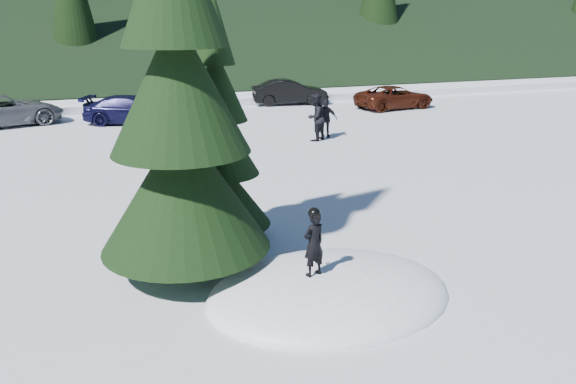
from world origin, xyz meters
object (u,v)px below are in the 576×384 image
object	(u,v)px
car_6	(395,97)
adult_0	(315,117)
spruce_tall	(179,103)
car_3	(133,110)
adult_1	(326,118)
car_4	(182,101)
spruce_short	(218,149)
child_skier	(314,244)
car_5	(290,92)
car_2	(3,110)

from	to	relation	value
car_6	adult_0	bearing A→B (deg)	123.32
spruce_tall	car_3	xyz separation A→B (m)	(0.58, 16.84, -2.67)
adult_1	car_4	size ratio (longest dim) A/B	0.42
adult_1	car_3	bearing A→B (deg)	-4.56
adult_0	spruce_tall	bearing A→B (deg)	22.33
adult_1	car_3	xyz separation A→B (m)	(-7.16, 5.94, -0.14)
spruce_short	adult_1	world-z (taller)	spruce_short
spruce_tall	adult_0	distance (m)	12.87
spruce_tall	car_3	size ratio (longest dim) A/B	1.91
adult_1	spruce_short	bearing A→B (deg)	89.75
adult_0	child_skier	bearing A→B (deg)	33.42
spruce_short	spruce_tall	bearing A→B (deg)	-125.54
spruce_short	car_4	distance (m)	17.81
car_4	car_6	bearing A→B (deg)	-77.12
spruce_tall	car_6	xyz separation A→B (m)	(14.39, 16.68, -2.71)
adult_0	car_4	xyz separation A→B (m)	(-3.85, 8.52, -0.31)
adult_0	car_4	distance (m)	9.36
car_3	car_4	bearing A→B (deg)	-28.65
spruce_tall	car_6	bearing A→B (deg)	49.21
spruce_tall	car_6	size ratio (longest dim) A/B	1.95
car_3	car_4	xyz separation A→B (m)	(2.66, 2.17, -0.01)
child_skier	adult_0	xyz separation A→B (m)	(5.23, 12.33, -0.11)
spruce_tall	child_skier	distance (m)	3.46
spruce_short	car_6	bearing A→B (deg)	48.77
child_skier	car_6	bearing A→B (deg)	-141.27
child_skier	adult_1	size ratio (longest dim) A/B	0.74
car_5	car_6	bearing A→B (deg)	-115.38
car_2	car_5	size ratio (longest dim) A/B	1.22
child_skier	car_4	xyz separation A→B (m)	(1.38, 20.85, -0.42)
adult_0	car_6	distance (m)	9.58
spruce_tall	adult_1	distance (m)	13.60
child_skier	adult_0	size ratio (longest dim) A/B	0.61
child_skier	spruce_short	bearing A→B (deg)	-92.39
spruce_short	adult_0	bearing A→B (deg)	56.14
spruce_tall	car_2	size ratio (longest dim) A/B	1.66
car_2	adult_1	bearing A→B (deg)	-138.89
spruce_short	car_2	xyz separation A→B (m)	(-6.04, 16.90, -1.38)
spruce_tall	car_4	size ratio (longest dim) A/B	2.29
spruce_tall	car_2	world-z (taller)	spruce_tall
car_3	spruce_tall	bearing A→B (deg)	-159.84
car_5	adult_1	bearing A→B (deg)	178.22
adult_0	car_2	distance (m)	14.44
spruce_short	car_6	world-z (taller)	spruce_short
car_5	child_skier	bearing A→B (deg)	169.99
adult_0	car_6	world-z (taller)	adult_0
spruce_short	car_2	world-z (taller)	spruce_short
adult_0	car_5	distance (m)	9.87
adult_1	car_5	bearing A→B (deg)	-65.97
car_5	car_4	bearing A→B (deg)	108.66
spruce_tall	adult_0	xyz separation A→B (m)	(7.09, 10.48, -2.37)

